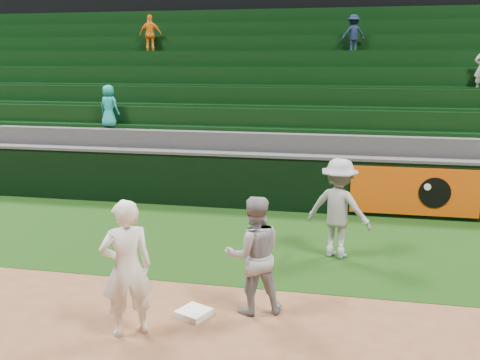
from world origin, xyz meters
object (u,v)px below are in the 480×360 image
base_coach (339,208)px  first_base (194,313)px  baserunner (254,255)px  first_baseman (127,268)px

base_coach → first_base: bearing=73.7°
first_base → base_coach: bearing=55.5°
baserunner → base_coach: (1.03, 2.27, 0.06)m
first_baseman → base_coach: (2.41, 3.16, 0.00)m
first_base → first_baseman: 1.19m
first_baseman → base_coach: 3.98m
baserunner → base_coach: bearing=-134.9°
baserunner → base_coach: 2.49m
first_base → baserunner: 1.09m
base_coach → baserunner: bearing=83.8°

